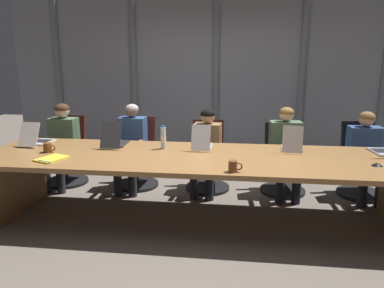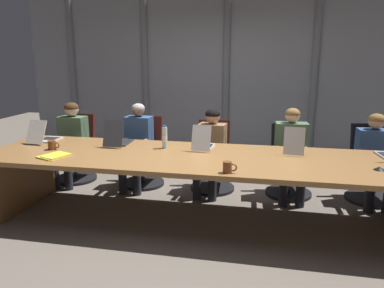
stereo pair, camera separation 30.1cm
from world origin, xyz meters
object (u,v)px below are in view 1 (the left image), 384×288
office_chair_right_end (361,169)px  person_center (206,146)px  person_right_end (366,151)px  office_chair_left_end (67,158)px  laptop_left_mid (115,141)px  office_chair_left_mid (138,161)px  person_left_end (62,140)px  conference_mic_left_side (377,164)px  laptop_left_end (37,140)px  office_chair_center (208,164)px  water_bottle_primary (163,138)px  office_chair_right_mid (283,167)px  laptop_center (202,144)px  spiral_notepad (51,159)px  person_left_mid (131,143)px  laptop_right_mid (292,146)px  person_right_mid (286,147)px  coffee_mug_near (233,166)px

office_chair_right_end → person_center: 2.05m
person_right_end → office_chair_left_end: bearing=-94.5°
laptop_left_mid → office_chair_left_mid: size_ratio=0.49×
person_left_end → conference_mic_left_side: size_ratio=10.49×
laptop_left_end → office_chair_center: laptop_left_end is taller
laptop_left_end → water_bottle_primary: bearing=-88.6°
office_chair_right_mid → person_right_end: (0.99, -0.16, 0.29)m
water_bottle_primary → office_chair_left_mid: bearing=123.8°
laptop_left_mid → laptop_center: 1.04m
office_chair_right_mid → person_center: 1.07m
office_chair_left_mid → laptop_left_mid: bearing=-0.4°
office_chair_left_mid → office_chair_center: bearing=94.2°
conference_mic_left_side → spiral_notepad: size_ratio=0.30×
office_chair_right_end → person_right_end: (-0.01, -0.16, 0.28)m
person_left_mid → water_bottle_primary: (0.57, -0.64, 0.22)m
conference_mic_left_side → person_left_end: bearing=164.2°
laptop_center → conference_mic_left_side: bearing=-103.6°
office_chair_left_end → office_chair_center: bearing=95.1°
office_chair_right_mid → person_right_end: bearing=72.3°
laptop_center → laptop_right_mid: bearing=-87.1°
person_left_end → office_chair_left_mid: bearing=99.9°
office_chair_center → person_right_mid: bearing=77.6°
person_right_end → laptop_right_mid: bearing=-63.1°
laptop_left_end → person_left_mid: 1.17m
water_bottle_primary → coffee_mug_near: 1.13m
office_chair_left_mid → water_bottle_primary: water_bottle_primary is taller
laptop_left_mid → laptop_right_mid: (2.06, 0.02, -0.00)m
office_chair_left_end → person_right_end: size_ratio=0.86×
person_right_mid → laptop_left_end: bearing=-82.4°
conference_mic_left_side → person_right_end: bearing=76.8°
laptop_left_mid → spiral_notepad: size_ratio=1.28×
office_chair_left_mid → conference_mic_left_side: size_ratio=8.68×
office_chair_left_mid → person_right_end: size_ratio=0.86×
person_left_end → water_bottle_primary: (1.56, -0.64, 0.21)m
laptop_left_end → water_bottle_primary: 1.57m
laptop_left_end → person_left_end: person_left_end is taller
office_chair_left_mid → office_chair_right_end: (3.01, -0.00, -0.00)m
spiral_notepad → office_chair_right_mid: bearing=50.4°
laptop_left_mid → person_left_end: person_left_end is taller
office_chair_center → person_right_end: (2.00, -0.16, 0.29)m
person_left_end → laptop_center: bearing=75.1°
office_chair_center → spiral_notepad: office_chair_center is taller
office_chair_center → spiral_notepad: size_ratio=2.55×
laptop_left_end → person_right_end: size_ratio=0.42×
office_chair_right_end → person_right_end: size_ratio=0.85×
laptop_right_mid → person_right_mid: person_right_mid is taller
laptop_right_mid → office_chair_left_end: (-3.04, 0.72, -0.45)m
laptop_left_end → person_right_end: person_right_end is taller
office_chair_left_mid → person_right_end: 3.01m
coffee_mug_near → spiral_notepad: bearing=174.1°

